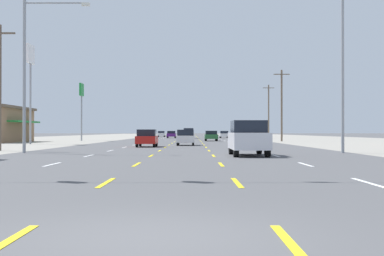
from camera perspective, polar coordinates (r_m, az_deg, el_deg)
The scene contains 20 objects.
ground_plane at distance 72.63m, azimuth -0.47°, elevation -1.46°, with size 572.00×572.00×0.00m, color #4C4C4F.
lot_apron_left at distance 76.90m, azimuth -19.25°, elevation -1.38°, with size 28.00×440.00×0.01m, color gray.
lot_apron_right at distance 76.55m, azimuth 18.39°, elevation -1.38°, with size 28.00×440.00×0.01m, color gray.
lane_markings at distance 111.12m, azimuth -0.33°, elevation -1.08°, with size 10.64×227.60×0.01m.
signal_span_wire at distance 16.73m, azimuth -2.90°, elevation 12.96°, with size 27.20×0.53×9.19m.
suv_inner_right_nearest at distance 29.01m, azimuth 6.26°, elevation -1.07°, with size 1.98×4.90×1.98m.
hatchback_inner_left_near at distance 45.27m, azimuth -5.11°, elevation -1.13°, with size 1.72×3.90×1.54m.
hatchback_center_turn_mid at distance 49.96m, azimuth -0.77°, elevation -1.06°, with size 1.72×3.90×1.54m.
sedan_inner_right_midfar at distance 72.95m, azimuth 2.10°, elevation -0.86°, with size 1.80×4.50×1.46m.
sedan_far_left_far at distance 83.30m, azimuth -5.40°, elevation -0.80°, with size 1.80×4.50×1.46m.
suv_center_turn_farther at distance 96.76m, azimuth -0.43°, elevation -0.58°, with size 1.98×4.90×1.98m.
sedan_inner_left_farthest at distance 104.72m, azimuth -2.36°, elevation -0.71°, with size 1.80×4.50×1.46m.
sedan_far_right_distant_a at distance 106.35m, azimuth 3.56°, elevation -0.71°, with size 1.80×4.50×1.46m.
sedan_far_left_distant_b at distance 128.02m, azimuth -3.49°, elevation -0.65°, with size 1.80×4.50×1.46m.
pole_sign_left_row_1 at distance 57.59m, azimuth -17.65°, elevation 6.40°, with size 0.24×2.19×10.67m.
pole_sign_left_row_2 at distance 76.36m, azimuth -12.29°, elevation 3.41°, with size 0.24×2.11×8.39m.
streetlight_left_row_0 at distance 34.29m, azimuth -17.59°, elevation 6.89°, with size 4.27×0.26×9.83m.
streetlight_right_row_0 at distance 34.04m, azimuth 15.74°, elevation 7.66°, with size 4.42×0.26×10.62m.
utility_pole_right_row_1 at distance 71.40m, azimuth 9.94°, elevation 2.64°, with size 2.20×0.26×9.85m.
utility_pole_right_row_2 at distance 99.21m, azimuth 8.52°, elevation 1.94°, with size 2.20×0.26×10.35m.
Camera 1 is at (0.55, -6.61, 1.38)m, focal length 47.71 mm.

